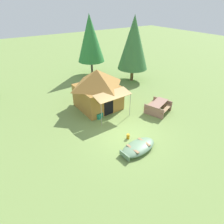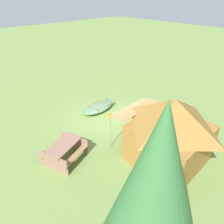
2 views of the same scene
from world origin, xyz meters
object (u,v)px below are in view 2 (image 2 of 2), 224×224
object	(u,v)px
canvas_cabin_tent	(170,130)
fuel_can	(109,115)
beached_rowboat	(99,107)
cooler_box	(152,136)
picnic_table	(64,150)

from	to	relation	value
canvas_cabin_tent	fuel_can	bearing A→B (deg)	-95.83
beached_rowboat	canvas_cabin_tent	size ratio (longest dim) A/B	0.58
canvas_cabin_tent	cooler_box	size ratio (longest dim) A/B	6.78
beached_rowboat	canvas_cabin_tent	world-z (taller)	canvas_cabin_tent
picnic_table	cooler_box	size ratio (longest dim) A/B	3.54
cooler_box	fuel_can	world-z (taller)	cooler_box
cooler_box	picnic_table	bearing A→B (deg)	-23.30
canvas_cabin_tent	beached_rowboat	bearing A→B (deg)	-96.26
canvas_cabin_tent	picnic_table	size ratio (longest dim) A/B	1.91
canvas_cabin_tent	cooler_box	distance (m)	2.03
beached_rowboat	cooler_box	distance (m)	4.12
beached_rowboat	fuel_can	world-z (taller)	beached_rowboat
beached_rowboat	canvas_cabin_tent	bearing A→B (deg)	83.74
fuel_can	picnic_table	bearing A→B (deg)	18.87
canvas_cabin_tent	fuel_can	distance (m)	4.58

